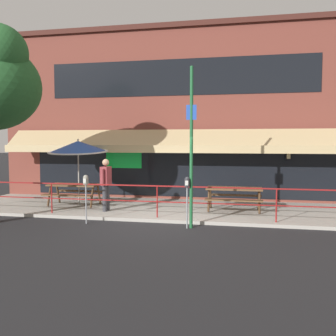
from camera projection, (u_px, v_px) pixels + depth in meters
ground_plane at (155, 223)px, 10.96m from camera, size 120.00×120.00×0.00m
patio_deck at (168, 209)px, 12.91m from camera, size 15.00×4.00×0.10m
restaurant_building at (179, 114)px, 14.84m from camera, size 15.00×1.60×6.97m
patio_railing at (157, 194)px, 11.20m from camera, size 13.84×0.04×0.97m
picnic_table_left at (74, 189)px, 13.30m from camera, size 1.80×1.42×0.76m
picnic_table_centre at (234, 193)px, 12.25m from camera, size 1.80×1.42×0.76m
patio_umbrella_left at (78, 147)px, 13.56m from camera, size 2.14×2.14×2.38m
pedestrian_walking at (106, 182)px, 12.22m from camera, size 0.27×0.62×1.71m
parking_meter_near at (86, 184)px, 10.74m from camera, size 0.15×0.16×1.42m
parking_meter_far at (187, 187)px, 10.16m from camera, size 0.15×0.16×1.42m
street_sign_pole at (191, 146)px, 10.13m from camera, size 0.28×0.09×4.39m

